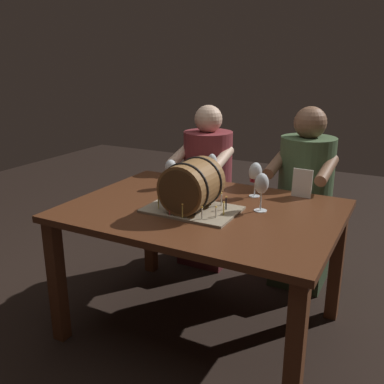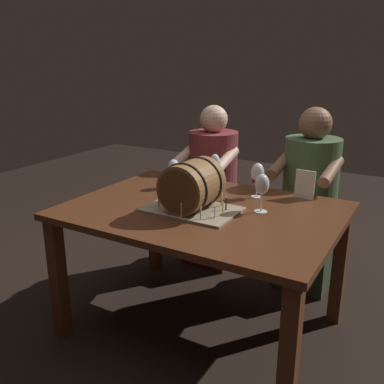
# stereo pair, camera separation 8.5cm
# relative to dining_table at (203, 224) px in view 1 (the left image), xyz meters

# --- Properties ---
(ground_plane) EXTENTS (8.00, 8.00, 0.00)m
(ground_plane) POSITION_rel_dining_table_xyz_m (0.00, 0.00, -0.63)
(ground_plane) COLOR black
(dining_table) EXTENTS (1.39, 1.02, 0.72)m
(dining_table) POSITION_rel_dining_table_xyz_m (0.00, 0.00, 0.00)
(dining_table) COLOR #562D19
(dining_table) RESTS_ON ground
(barrel_cake) EXTENTS (0.47, 0.31, 0.27)m
(barrel_cake) POSITION_rel_dining_table_xyz_m (-0.03, -0.07, 0.22)
(barrel_cake) COLOR gray
(barrel_cake) RESTS_ON dining_table
(wine_glass_red) EXTENTS (0.07, 0.07, 0.20)m
(wine_glass_red) POSITION_rel_dining_table_xyz_m (0.17, 0.31, 0.23)
(wine_glass_red) COLOR white
(wine_glass_red) RESTS_ON dining_table
(wine_glass_empty) EXTENTS (0.07, 0.07, 0.20)m
(wine_glass_empty) POSITION_rel_dining_table_xyz_m (0.28, 0.09, 0.24)
(wine_glass_empty) COLOR white
(wine_glass_empty) RESTS_ON dining_table
(wine_glass_rose) EXTENTS (0.07, 0.07, 0.17)m
(wine_glass_rose) POSITION_rel_dining_table_xyz_m (-0.33, 0.24, 0.21)
(wine_glass_rose) COLOR white
(wine_glass_rose) RESTS_ON dining_table
(wine_glass_amber) EXTENTS (0.07, 0.07, 0.21)m
(wine_glass_amber) POSITION_rel_dining_table_xyz_m (-0.12, 0.36, 0.23)
(wine_glass_amber) COLOR white
(wine_glass_amber) RESTS_ON dining_table
(menu_card) EXTENTS (0.11, 0.02, 0.16)m
(menu_card) POSITION_rel_dining_table_xyz_m (0.41, 0.42, 0.17)
(menu_card) COLOR silver
(menu_card) RESTS_ON dining_table
(person_seated_left) EXTENTS (0.40, 0.48, 1.17)m
(person_seated_left) POSITION_rel_dining_table_xyz_m (-0.35, 0.78, -0.09)
(person_seated_left) COLOR #4C1B1E
(person_seated_left) RESTS_ON ground
(person_seated_right) EXTENTS (0.39, 0.48, 1.19)m
(person_seated_right) POSITION_rel_dining_table_xyz_m (0.35, 0.78, -0.07)
(person_seated_right) COLOR #2A3A24
(person_seated_right) RESTS_ON ground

